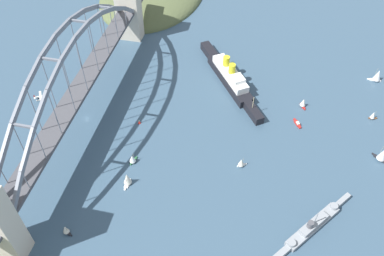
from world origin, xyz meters
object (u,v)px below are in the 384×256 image
(small_boat_4, at_px, (241,162))
(small_boat_8, at_px, (127,179))
(harbor_arch_bridge, at_px, (78,87))
(channel_marker_buoy, at_px, (139,122))
(small_boat_0, at_px, (383,154))
(small_boat_3, at_px, (297,123))
(small_boat_1, at_px, (373,115))
(ocean_liner, at_px, (230,77))
(naval_cruiser, at_px, (312,226))
(seaplane_taxiing_near_bridge, at_px, (40,97))
(small_boat_2, at_px, (378,75))
(small_boat_5, at_px, (66,229))
(small_boat_6, at_px, (132,159))
(small_boat_7, at_px, (303,103))

(small_boat_4, height_order, small_boat_8, small_boat_8)
(harbor_arch_bridge, relative_size, small_boat_8, 25.00)
(small_boat_4, distance_m, channel_marker_buoy, 81.64)
(small_boat_0, relative_size, small_boat_3, 1.30)
(small_boat_1, xyz_separation_m, small_boat_8, (95.16, -157.89, 1.41))
(ocean_liner, bearing_deg, harbor_arch_bridge, -56.65)
(naval_cruiser, xyz_separation_m, seaplane_taxiing_near_bridge, (-68.81, -208.68, -0.70))
(naval_cruiser, height_order, seaplane_taxiing_near_bridge, naval_cruiser)
(harbor_arch_bridge, distance_m, small_boat_0, 210.89)
(small_boat_2, bearing_deg, harbor_arch_bridge, -66.72)
(naval_cruiser, xyz_separation_m, small_boat_3, (-84.57, -12.18, -1.74))
(small_boat_0, bearing_deg, small_boat_3, -110.89)
(seaplane_taxiing_near_bridge, height_order, small_boat_0, small_boat_0)
(harbor_arch_bridge, height_order, small_boat_5, harbor_arch_bridge)
(small_boat_2, distance_m, small_boat_3, 87.87)
(naval_cruiser, height_order, small_boat_5, naval_cruiser)
(naval_cruiser, height_order, small_boat_8, naval_cruiser)
(harbor_arch_bridge, xyz_separation_m, small_boat_3, (-27.75, 153.12, -29.49))
(harbor_arch_bridge, relative_size, small_boat_6, 34.98)
(harbor_arch_bridge, distance_m, naval_cruiser, 176.98)
(small_boat_3, distance_m, small_boat_7, 20.56)
(small_boat_1, bearing_deg, small_boat_4, -53.71)
(small_boat_4, bearing_deg, seaplane_taxiing_near_bridge, -101.06)
(naval_cruiser, bearing_deg, small_boat_3, -171.81)
(naval_cruiser, relative_size, small_boat_8, 5.14)
(naval_cruiser, relative_size, small_boat_1, 7.30)
(small_boat_5, xyz_separation_m, small_boat_6, (-58.73, 21.30, -0.03))
(small_boat_2, height_order, small_boat_8, small_boat_2)
(small_boat_5, height_order, small_boat_7, small_boat_7)
(ocean_liner, xyz_separation_m, small_boat_2, (-27.88, 116.19, -0.11))
(small_boat_8, bearing_deg, small_boat_1, 121.08)
(seaplane_taxiing_near_bridge, bearing_deg, ocean_liner, 110.27)
(small_boat_3, distance_m, small_boat_8, 129.76)
(small_boat_0, height_order, small_boat_6, small_boat_0)
(harbor_arch_bridge, xyz_separation_m, ocean_liner, (-63.83, 96.99, -24.69))
(ocean_liner, height_order, channel_marker_buoy, ocean_liner)
(harbor_arch_bridge, xyz_separation_m, small_boat_8, (49.54, 48.97, -25.30))
(naval_cruiser, bearing_deg, small_boat_2, 162.13)
(ocean_liner, xyz_separation_m, small_boat_7, (15.95, 59.01, -1.77))
(small_boat_0, bearing_deg, small_boat_7, -127.94)
(small_boat_7, height_order, small_boat_8, small_boat_8)
(ocean_liner, relative_size, small_boat_1, 11.43)
(harbor_arch_bridge, height_order, seaplane_taxiing_near_bridge, harbor_arch_bridge)
(small_boat_3, relative_size, small_boat_4, 1.20)
(small_boat_0, relative_size, small_boat_2, 1.02)
(small_boat_1, relative_size, channel_marker_buoy, 2.82)
(small_boat_6, distance_m, small_boat_7, 135.55)
(small_boat_6, bearing_deg, harbor_arch_bridge, -124.60)
(ocean_liner, bearing_deg, seaplane_taxiing_near_bridge, -69.73)
(ocean_liner, xyz_separation_m, seaplane_taxiing_near_bridge, (51.84, -140.38, -3.77))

